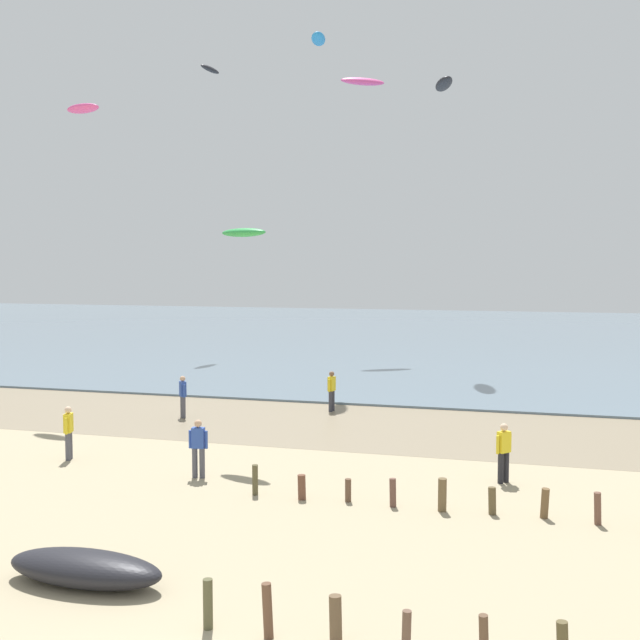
{
  "coord_description": "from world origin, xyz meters",
  "views": [
    {
      "loc": [
        5.14,
        -8.05,
        6.19
      ],
      "look_at": [
        -0.04,
        10.82,
        4.75
      ],
      "focal_mm": 42.31,
      "sensor_mm": 36.0,
      "label": 1
    }
  ],
  "objects_px": {
    "person_nearest_camera": "(504,451)",
    "person_left_flank": "(183,395)",
    "kite_aloft_1": "(244,233)",
    "grounded_kite": "(85,568)",
    "kite_aloft_3": "(444,84)",
    "person_far_down_beach": "(198,447)",
    "kite_aloft_8": "(318,39)",
    "person_mid_beach": "(332,390)",
    "kite_aloft_0": "(210,69)",
    "kite_aloft_4": "(363,82)",
    "kite_aloft_7": "(83,108)",
    "person_right_flank": "(69,431)"
  },
  "relations": [
    {
      "from": "person_nearest_camera",
      "to": "kite_aloft_1",
      "type": "relative_size",
      "value": 0.95
    },
    {
      "from": "person_far_down_beach",
      "to": "kite_aloft_7",
      "type": "relative_size",
      "value": 0.91
    },
    {
      "from": "person_nearest_camera",
      "to": "person_left_flank",
      "type": "bearing_deg",
      "value": 154.96
    },
    {
      "from": "person_left_flank",
      "to": "grounded_kite",
      "type": "bearing_deg",
      "value": -71.05
    },
    {
      "from": "kite_aloft_3",
      "to": "kite_aloft_8",
      "type": "xyz_separation_m",
      "value": [
        -6.05,
        -5.81,
        1.41
      ]
    },
    {
      "from": "kite_aloft_8",
      "to": "person_mid_beach",
      "type": "bearing_deg",
      "value": 9.0
    },
    {
      "from": "grounded_kite",
      "to": "kite_aloft_4",
      "type": "bearing_deg",
      "value": -84.62
    },
    {
      "from": "person_nearest_camera",
      "to": "grounded_kite",
      "type": "relative_size",
      "value": 0.52
    },
    {
      "from": "person_right_flank",
      "to": "grounded_kite",
      "type": "bearing_deg",
      "value": -54.57
    },
    {
      "from": "person_left_flank",
      "to": "kite_aloft_3",
      "type": "distance_m",
      "value": 25.33
    },
    {
      "from": "person_mid_beach",
      "to": "person_right_flank",
      "type": "relative_size",
      "value": 1.0
    },
    {
      "from": "person_mid_beach",
      "to": "kite_aloft_7",
      "type": "bearing_deg",
      "value": -173.86
    },
    {
      "from": "person_right_flank",
      "to": "person_far_down_beach",
      "type": "bearing_deg",
      "value": -9.45
    },
    {
      "from": "person_far_down_beach",
      "to": "kite_aloft_8",
      "type": "height_order",
      "value": "kite_aloft_8"
    },
    {
      "from": "kite_aloft_4",
      "to": "person_far_down_beach",
      "type": "bearing_deg",
      "value": -117.63
    },
    {
      "from": "kite_aloft_4",
      "to": "kite_aloft_7",
      "type": "relative_size",
      "value": 1.67
    },
    {
      "from": "kite_aloft_1",
      "to": "grounded_kite",
      "type": "bearing_deg",
      "value": 113.3
    },
    {
      "from": "person_left_flank",
      "to": "kite_aloft_7",
      "type": "distance_m",
      "value": 13.31
    },
    {
      "from": "person_left_flank",
      "to": "person_nearest_camera",
      "type": "bearing_deg",
      "value": -25.04
    },
    {
      "from": "kite_aloft_4",
      "to": "kite_aloft_8",
      "type": "bearing_deg",
      "value": -120.48
    },
    {
      "from": "person_mid_beach",
      "to": "grounded_kite",
      "type": "relative_size",
      "value": 0.52
    },
    {
      "from": "person_left_flank",
      "to": "grounded_kite",
      "type": "relative_size",
      "value": 0.52
    },
    {
      "from": "kite_aloft_3",
      "to": "kite_aloft_7",
      "type": "xyz_separation_m",
      "value": [
        -13.82,
        -16.11,
        -3.84
      ]
    },
    {
      "from": "person_left_flank",
      "to": "person_right_flank",
      "type": "height_order",
      "value": "same"
    },
    {
      "from": "kite_aloft_7",
      "to": "kite_aloft_8",
      "type": "distance_m",
      "value": 13.93
    },
    {
      "from": "kite_aloft_8",
      "to": "kite_aloft_0",
      "type": "bearing_deg",
      "value": -145.14
    },
    {
      "from": "person_right_flank",
      "to": "kite_aloft_7",
      "type": "xyz_separation_m",
      "value": [
        -4.79,
        8.72,
        12.05
      ]
    },
    {
      "from": "person_mid_beach",
      "to": "kite_aloft_1",
      "type": "height_order",
      "value": "kite_aloft_1"
    },
    {
      "from": "person_nearest_camera",
      "to": "kite_aloft_1",
      "type": "height_order",
      "value": "kite_aloft_1"
    },
    {
      "from": "grounded_kite",
      "to": "kite_aloft_4",
      "type": "height_order",
      "value": "kite_aloft_4"
    },
    {
      "from": "person_nearest_camera",
      "to": "kite_aloft_7",
      "type": "bearing_deg",
      "value": 157.08
    },
    {
      "from": "kite_aloft_1",
      "to": "kite_aloft_8",
      "type": "height_order",
      "value": "kite_aloft_8"
    },
    {
      "from": "person_mid_beach",
      "to": "person_nearest_camera",
      "type": "bearing_deg",
      "value": -50.42
    },
    {
      "from": "kite_aloft_0",
      "to": "kite_aloft_1",
      "type": "relative_size",
      "value": 1.27
    },
    {
      "from": "person_mid_beach",
      "to": "kite_aloft_8",
      "type": "bearing_deg",
      "value": 108.79
    },
    {
      "from": "person_nearest_camera",
      "to": "person_right_flank",
      "type": "distance_m",
      "value": 13.46
    },
    {
      "from": "person_nearest_camera",
      "to": "kite_aloft_4",
      "type": "relative_size",
      "value": 0.54
    },
    {
      "from": "person_nearest_camera",
      "to": "person_right_flank",
      "type": "bearing_deg",
      "value": -175.67
    },
    {
      "from": "person_left_flank",
      "to": "person_right_flank",
      "type": "bearing_deg",
      "value": -94.9
    },
    {
      "from": "person_left_flank",
      "to": "kite_aloft_3",
      "type": "relative_size",
      "value": 0.55
    },
    {
      "from": "person_left_flank",
      "to": "kite_aloft_3",
      "type": "bearing_deg",
      "value": 64.67
    },
    {
      "from": "kite_aloft_0",
      "to": "kite_aloft_3",
      "type": "distance_m",
      "value": 18.41
    },
    {
      "from": "person_far_down_beach",
      "to": "kite_aloft_7",
      "type": "xyz_separation_m",
      "value": [
        -9.63,
        9.52,
        12.05
      ]
    },
    {
      "from": "grounded_kite",
      "to": "kite_aloft_7",
      "type": "xyz_separation_m",
      "value": [
        -10.6,
        16.89,
        12.64
      ]
    },
    {
      "from": "person_far_down_beach",
      "to": "kite_aloft_0",
      "type": "bearing_deg",
      "value": 112.73
    },
    {
      "from": "person_far_down_beach",
      "to": "person_left_flank",
      "type": "bearing_deg",
      "value": 118.51
    },
    {
      "from": "kite_aloft_4",
      "to": "person_mid_beach",
      "type": "bearing_deg",
      "value": -112.48
    },
    {
      "from": "kite_aloft_0",
      "to": "kite_aloft_8",
      "type": "distance_m",
      "value": 16.04
    },
    {
      "from": "person_mid_beach",
      "to": "grounded_kite",
      "type": "xyz_separation_m",
      "value": [
        -0.27,
        -18.06,
        -0.59
      ]
    },
    {
      "from": "grounded_kite",
      "to": "kite_aloft_8",
      "type": "distance_m",
      "value": 32.68
    }
  ]
}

